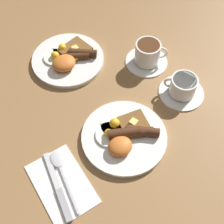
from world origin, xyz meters
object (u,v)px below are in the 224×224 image
at_px(breakfast_plate_near, 125,136).
at_px(knife, 59,189).
at_px(breakfast_plate_far, 68,58).
at_px(teacup_near, 182,87).
at_px(spoon, 59,165).
at_px(teacup_far, 148,55).

height_order(breakfast_plate_near, knife, breakfast_plate_near).
xyz_separation_m(breakfast_plate_far, knife, (-0.22, -0.39, -0.01)).
relative_size(breakfast_plate_near, knife, 1.22).
xyz_separation_m(teacup_near, spoon, (-0.43, -0.03, -0.02)).
bearing_deg(breakfast_plate_far, teacup_near, -50.61).
distance_m(breakfast_plate_near, teacup_near, 0.24).
relative_size(breakfast_plate_near, teacup_far, 1.72).
distance_m(breakfast_plate_far, teacup_far, 0.26).
height_order(teacup_near, teacup_far, teacup_far).
relative_size(teacup_near, spoon, 0.75).
height_order(teacup_far, knife, teacup_far).
distance_m(teacup_near, spoon, 0.43).
relative_size(breakfast_plate_far, teacup_far, 1.70).
distance_m(breakfast_plate_far, teacup_near, 0.38).
bearing_deg(breakfast_plate_near, knife, -168.70).
relative_size(breakfast_plate_far, knife, 1.21).
distance_m(breakfast_plate_near, knife, 0.23).
height_order(breakfast_plate_far, knife, breakfast_plate_far).
bearing_deg(knife, teacup_near, -72.25).
xyz_separation_m(teacup_far, knife, (-0.44, -0.25, -0.03)).
bearing_deg(teacup_far, teacup_near, -83.15).
bearing_deg(breakfast_plate_near, spoon, 175.52).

